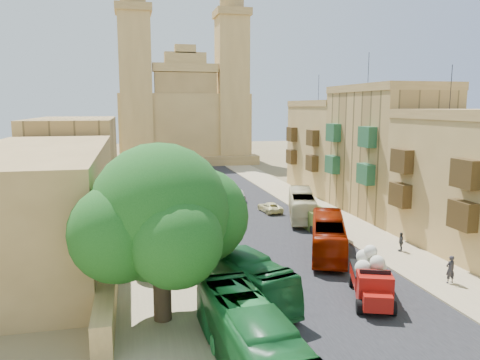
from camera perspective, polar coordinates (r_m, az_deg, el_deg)
name	(u,v)px	position (r m, az deg, el deg)	size (l,w,h in m)	color
ground	(356,335)	(25.83, 13.99, -17.81)	(260.00, 260.00, 0.00)	olive
road_surface	(232,210)	(52.82, -0.99, -3.62)	(14.00, 140.00, 0.01)	black
sidewalk_east	(311,206)	(55.57, 8.64, -3.09)	(5.00, 140.00, 0.01)	tan
sidewalk_west	(146,214)	(51.71, -11.36, -4.08)	(5.00, 140.00, 0.01)	tan
kerb_east	(291,206)	(54.69, 6.20, -3.18)	(0.25, 140.00, 0.12)	tan
kerb_west	(169,212)	(51.82, -8.60, -3.91)	(0.25, 140.00, 0.12)	tan
townhouse_b	(478,181)	(41.71, 27.02, -0.10)	(9.00, 14.00, 14.90)	#AC884D
townhouse_c	(386,150)	(52.94, 17.36, 3.56)	(9.00, 14.00, 17.40)	tan
townhouse_d	(332,146)	(65.39, 11.10, 4.10)	(9.00, 14.00, 15.90)	#AC884D
west_wall	(114,231)	(41.79, -15.06, -6.07)	(1.00, 40.00, 1.80)	#AC884D
west_building_low	(39,201)	(39.72, -23.29, -2.40)	(10.00, 28.00, 8.40)	olive
west_building_mid	(75,157)	(65.11, -19.44, 2.71)	(10.00, 22.00, 10.00)	tan
church	(183,116)	(99.62, -7.00, 7.76)	(28.00, 22.50, 36.30)	#AC884D
ficus_tree	(162,217)	(25.12, -9.51, -4.50)	(9.70, 8.92, 9.70)	#3D2D1E
street_tree_a	(147,227)	(33.46, -11.32, -5.65)	(3.09, 3.09, 4.75)	#3D2D1E
street_tree_b	(142,190)	(45.07, -11.88, -1.15)	(3.64, 3.64, 5.60)	#3D2D1E
street_tree_c	(139,177)	(57.00, -12.18, 0.42)	(3.15, 3.15, 4.85)	#3D2D1E
street_tree_d	(138,167)	(68.94, -12.37, 1.54)	(2.78, 2.78, 4.27)	#3D2D1E
red_truck	(371,278)	(29.61, 15.74, -11.39)	(3.75, 5.73, 3.17)	#9E120C
olive_pickup	(315,219)	(45.02, 9.18, -4.76)	(2.10, 4.59, 1.90)	#475620
bus_green_south	(252,342)	(21.26, 1.49, -19.12)	(2.55, 10.89, 3.03)	#19692C
bus_green_north	(232,272)	(29.05, -0.95, -11.17)	(2.56, 10.94, 3.05)	#18622C
bus_red_east	(328,236)	(37.68, 10.71, -6.71)	(2.42, 10.36, 2.89)	#881701
bus_cream_east	(302,205)	(48.90, 7.53, -3.02)	(2.40, 10.27, 2.86)	beige
car_blue_a	(219,232)	(41.25, -2.58, -6.40)	(1.41, 3.50, 1.19)	#39509D
car_white_a	(229,209)	(49.91, -1.37, -3.61)	(1.39, 3.98, 1.31)	beige
car_cream	(270,207)	(51.58, 3.66, -3.33)	(1.81, 3.93, 1.09)	#F5E9A6
car_dkblue	(195,192)	(60.03, -5.54, -1.45)	(1.99, 4.89, 1.42)	#0F1952
car_white_b	(238,194)	(58.05, -0.26, -1.75)	(1.70, 4.23, 1.44)	silver
car_blue_b	(195,173)	(77.59, -5.55, 0.80)	(1.17, 3.35, 1.10)	#5087C2
pedestrian_a	(450,269)	(34.16, 24.26, -9.91)	(0.68, 0.45, 1.87)	#28262B
pedestrian_c	(401,242)	(39.93, 19.02, -7.14)	(0.92, 0.38, 1.57)	#3A3A3D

